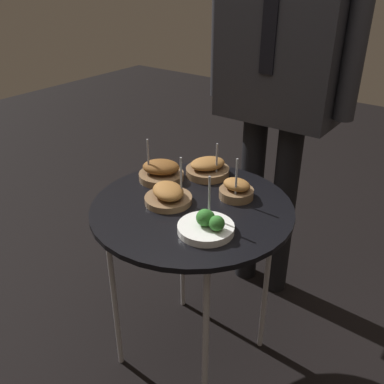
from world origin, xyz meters
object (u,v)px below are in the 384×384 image
bowl_roast_back_left (208,168)px  waiter_figure (280,59)px  bowl_roast_front_left (161,172)px  bowl_roast_center (236,190)px  bowl_broccoli_far_rim (207,224)px  bowl_roast_mid_right (168,195)px  serving_cart (192,218)px

bowl_roast_back_left → waiter_figure: 0.51m
bowl_roast_front_left → waiter_figure: waiter_figure is taller
bowl_roast_center → bowl_roast_front_left: bowl_roast_front_left is taller
bowl_roast_center → bowl_roast_front_left: bearing=-171.1°
bowl_broccoli_far_rim → bowl_roast_mid_right: 0.22m
bowl_roast_mid_right → bowl_roast_back_left: size_ratio=0.99×
bowl_roast_mid_right → bowl_roast_center: size_ratio=1.04×
bowl_broccoli_far_rim → bowl_roast_mid_right: (-0.21, 0.07, -0.00)m
bowl_roast_mid_right → waiter_figure: size_ratio=0.10×
waiter_figure → bowl_broccoli_far_rim: bearing=-78.9°
bowl_roast_mid_right → bowl_roast_front_left: bearing=137.9°
bowl_broccoli_far_rim → bowl_roast_mid_right: size_ratio=1.04×
bowl_roast_back_left → bowl_roast_center: bowl_roast_center is taller
bowl_roast_front_left → serving_cart: bearing=-22.9°
bowl_roast_front_left → waiter_figure: bearing=67.3°
bowl_roast_center → bowl_broccoli_far_rim: bearing=-80.1°
bowl_broccoli_far_rim → bowl_roast_front_left: (-0.34, 0.19, 0.00)m
bowl_broccoli_far_rim → waiter_figure: 0.78m
bowl_roast_center → serving_cart: bearing=-123.7°
serving_cart → bowl_roast_back_left: (-0.09, 0.22, 0.08)m
serving_cart → bowl_roast_back_left: size_ratio=4.19×
bowl_roast_mid_right → bowl_broccoli_far_rim: bearing=-19.2°
bowl_roast_back_left → bowl_roast_mid_right: bearing=-86.9°
bowl_roast_front_left → bowl_roast_back_left: bearing=48.0°
serving_cart → bowl_roast_center: 0.18m
serving_cart → bowl_broccoli_far_rim: bearing=-38.3°
serving_cart → bowl_roast_back_left: bearing=112.1°
serving_cart → bowl_roast_center: size_ratio=4.40×
bowl_roast_mid_right → bowl_roast_center: bowl_roast_mid_right is taller
serving_cart → bowl_broccoli_far_rim: 0.18m
bowl_broccoli_far_rim → bowl_roast_center: bearing=99.9°
bowl_roast_front_left → bowl_roast_mid_right: bearing=-42.1°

